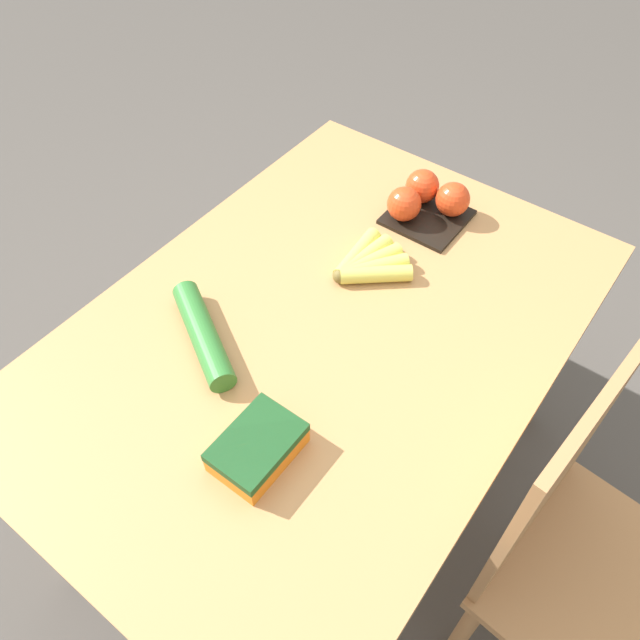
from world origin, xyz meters
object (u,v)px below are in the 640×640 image
Objects in this scene: chair at (581,560)px; banana_bunch at (367,264)px; cucumber_near at (203,334)px; carrot_bag at (257,446)px; tomato_pack at (426,200)px.

banana_bunch is (-0.21, -0.66, 0.25)m from chair.
cucumber_near is at bearing -21.87° from banana_bunch.
banana_bunch is at bearing 158.13° from cucumber_near.
cucumber_near is (0.16, -0.81, 0.26)m from chair.
chair is at bearing 117.21° from carrot_bag.
chair reaches higher than carrot_bag.
tomato_pack is 0.75m from carrot_bag.
carrot_bag is (0.74, 0.10, -0.01)m from tomato_pack.
banana_bunch is 1.11× the size of carrot_bag.
chair is at bearing 101.10° from cucumber_near.
banana_bunch is at bearing -1.02° from tomato_pack.
chair is 0.74m from banana_bunch.
chair is 6.05× the size of carrot_bag.
chair reaches higher than tomato_pack.
tomato_pack reaches higher than banana_bunch.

